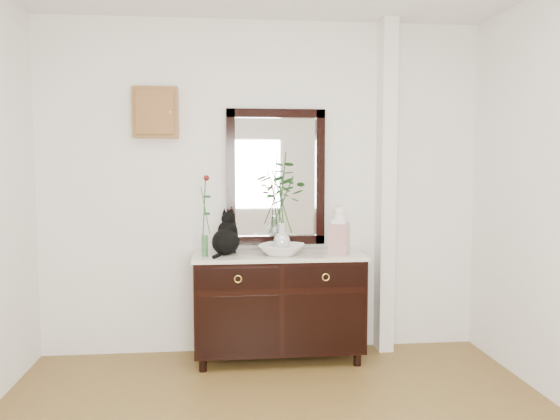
{
  "coord_description": "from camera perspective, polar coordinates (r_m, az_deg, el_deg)",
  "views": [
    {
      "loc": [
        -0.32,
        -2.46,
        1.54
      ],
      "look_at": [
        0.1,
        1.63,
        1.2
      ],
      "focal_mm": 35.0,
      "sensor_mm": 36.0,
      "label": 1
    }
  ],
  "objects": [
    {
      "name": "cat",
      "position": [
        4.23,
        -5.7,
        -2.4
      ],
      "size": [
        0.32,
        0.35,
        0.33
      ],
      "primitive_type": null,
      "rotation": [
        0.0,
        0.0,
        -0.34
      ],
      "color": "black",
      "rests_on": "sideboard"
    },
    {
      "name": "lotus_bowl",
      "position": [
        4.2,
        0.19,
        -4.16
      ],
      "size": [
        0.44,
        0.44,
        0.08
      ],
      "primitive_type": "imported",
      "rotation": [
        0.0,
        0.0,
        -0.39
      ],
      "color": "white",
      "rests_on": "sideboard"
    },
    {
      "name": "wall_back",
      "position": [
        4.46,
        -1.74,
        2.28
      ],
      "size": [
        3.6,
        0.04,
        2.7
      ],
      "primitive_type": "cube",
      "color": "white",
      "rests_on": "ground"
    },
    {
      "name": "pilaster",
      "position": [
        4.56,
        10.97,
        2.25
      ],
      "size": [
        0.12,
        0.2,
        2.7
      ],
      "primitive_type": "cube",
      "color": "white",
      "rests_on": "ground"
    },
    {
      "name": "sideboard",
      "position": [
        4.35,
        -0.14,
        -9.47
      ],
      "size": [
        1.33,
        0.52,
        0.82
      ],
      "color": "black",
      "rests_on": "ground"
    },
    {
      "name": "bud_vase_rose",
      "position": [
        4.14,
        -7.91,
        -0.55
      ],
      "size": [
        0.09,
        0.09,
        0.63
      ],
      "primitive_type": null,
      "rotation": [
        0.0,
        0.0,
        0.3
      ],
      "color": "#386F3C",
      "rests_on": "sideboard"
    },
    {
      "name": "vase_branches",
      "position": [
        4.16,
        0.19,
        0.86
      ],
      "size": [
        0.44,
        0.44,
        0.78
      ],
      "primitive_type": null,
      "rotation": [
        0.0,
        0.0,
        -0.19
      ],
      "color": "silver",
      "rests_on": "lotus_bowl"
    },
    {
      "name": "wall_mirror",
      "position": [
        4.45,
        -0.44,
        3.44
      ],
      "size": [
        0.8,
        0.06,
        1.1
      ],
      "color": "black",
      "rests_on": "wall_back"
    },
    {
      "name": "key_cabinet",
      "position": [
        4.45,
        -12.86,
        9.89
      ],
      "size": [
        0.35,
        0.1,
        0.4
      ],
      "primitive_type": "cube",
      "color": "brown",
      "rests_on": "wall_back"
    },
    {
      "name": "ginger_jar",
      "position": [
        4.24,
        6.22,
        -2.06
      ],
      "size": [
        0.19,
        0.19,
        0.38
      ],
      "primitive_type": null,
      "rotation": [
        0.0,
        0.0,
        -0.42
      ],
      "color": "white",
      "rests_on": "sideboard"
    }
  ]
}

